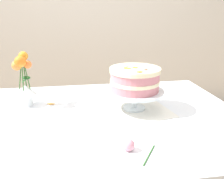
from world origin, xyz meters
The scene contains 7 objects.
dining_table centered at (0.00, -0.02, 0.65)m, with size 1.40×1.00×0.74m.
linen_napkin centered at (0.19, 0.05, 0.74)m, with size 0.32×0.32×0.00m, color white.
cake_stand centered at (0.19, 0.05, 0.82)m, with size 0.29×0.29×0.10m.
layer_cake centered at (0.19, 0.04, 0.90)m, with size 0.24×0.24×0.12m.
flower_vase centered at (-0.34, 0.18, 0.87)m, with size 0.11×0.12×0.28m.
fallen_rose centered at (0.09, -0.32, 0.76)m, with size 0.12×0.12×0.04m.
loose_petal_0 centered at (-0.22, 0.18, 0.74)m, with size 0.04×0.02×0.00m, color orange.
Camera 1 is at (-0.09, -1.06, 1.21)m, focal length 39.28 mm.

